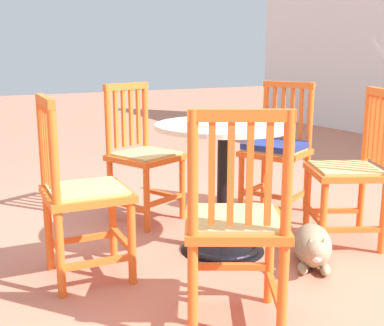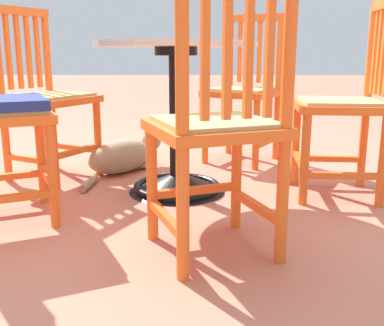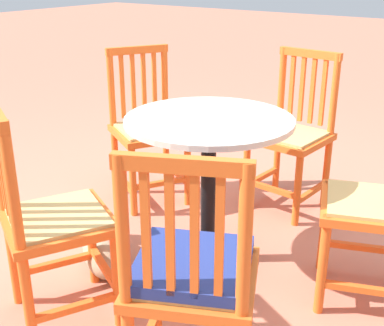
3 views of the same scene
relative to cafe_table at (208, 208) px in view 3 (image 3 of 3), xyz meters
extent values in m
plane|color=#C6755B|center=(0.07, 0.05, -0.28)|extent=(24.00, 24.00, 0.00)
cone|color=black|center=(0.00, 0.00, -0.23)|extent=(0.48, 0.48, 0.10)
torus|color=black|center=(0.00, 0.00, -0.26)|extent=(0.44, 0.44, 0.04)
cylinder|color=black|center=(0.00, 0.00, 0.09)|extent=(0.07, 0.07, 0.66)
cylinder|color=black|center=(0.00, 0.00, 0.40)|extent=(0.20, 0.20, 0.04)
cylinder|color=beige|center=(0.00, 0.00, 0.43)|extent=(0.76, 0.76, 0.02)
cylinder|color=orange|center=(-0.19, -0.59, -0.06)|extent=(0.04, 0.04, 0.45)
cylinder|color=orange|center=(0.14, -0.61, -0.06)|extent=(0.04, 0.04, 0.45)
cylinder|color=orange|center=(-0.22, -0.92, 0.17)|extent=(0.04, 0.04, 0.91)
cylinder|color=orange|center=(0.12, -0.95, 0.17)|extent=(0.04, 0.04, 0.91)
cube|color=orange|center=(-0.21, -0.75, -0.14)|extent=(0.06, 0.34, 0.03)
cube|color=orange|center=(0.13, -0.78, -0.14)|extent=(0.06, 0.34, 0.03)
cube|color=orange|center=(-0.03, -0.60, -0.11)|extent=(0.34, 0.06, 0.03)
cube|color=orange|center=(-0.04, -0.77, 0.15)|extent=(0.43, 0.43, 0.04)
cube|color=tan|center=(-0.04, -0.77, 0.17)|extent=(0.38, 0.38, 0.02)
cube|color=orange|center=(-0.15, -0.93, 0.40)|extent=(0.03, 0.02, 0.39)
cube|color=orange|center=(-0.09, -0.94, 0.40)|extent=(0.03, 0.02, 0.39)
cube|color=orange|center=(-0.02, -0.94, 0.40)|extent=(0.03, 0.02, 0.39)
cube|color=orange|center=(0.05, -0.95, 0.40)|extent=(0.03, 0.02, 0.39)
cube|color=orange|center=(-0.05, -0.94, 0.61)|extent=(0.38, 0.06, 0.04)
cylinder|color=orange|center=(0.45, -0.44, -0.06)|extent=(0.04, 0.04, 0.45)
cylinder|color=orange|center=(0.61, -0.15, -0.06)|extent=(0.04, 0.04, 0.45)
cylinder|color=orange|center=(0.74, -0.61, 0.17)|extent=(0.04, 0.04, 0.91)
cylinder|color=orange|center=(0.91, -0.31, 0.17)|extent=(0.04, 0.04, 0.91)
cube|color=orange|center=(0.59, -0.53, -0.14)|extent=(0.31, 0.19, 0.03)
cube|color=orange|center=(0.76, -0.23, -0.14)|extent=(0.31, 0.19, 0.03)
cube|color=orange|center=(0.53, -0.29, -0.11)|extent=(0.19, 0.31, 0.03)
cube|color=orange|center=(0.68, -0.38, 0.15)|extent=(0.55, 0.55, 0.04)
cube|color=tan|center=(0.68, -0.38, 0.17)|extent=(0.48, 0.48, 0.02)
cube|color=orange|center=(0.78, -0.55, 0.40)|extent=(0.03, 0.03, 0.39)
cube|color=orange|center=(0.81, -0.49, 0.40)|extent=(0.03, 0.03, 0.39)
cube|color=orange|center=(0.84, -0.43, 0.40)|extent=(0.03, 0.03, 0.39)
cube|color=orange|center=(0.88, -0.37, 0.40)|extent=(0.03, 0.03, 0.39)
cube|color=orange|center=(0.83, -0.46, 0.61)|extent=(0.21, 0.35, 0.04)
cylinder|color=orange|center=(0.32, 0.46, -0.06)|extent=(0.04, 0.04, 0.45)
cylinder|color=orange|center=(0.01, 0.61, -0.06)|extent=(0.04, 0.04, 0.45)
cylinder|color=orange|center=(0.47, 0.76, 0.17)|extent=(0.04, 0.04, 0.91)
cylinder|color=orange|center=(0.17, 0.91, 0.17)|extent=(0.04, 0.04, 0.91)
cube|color=orange|center=(0.39, 0.61, -0.14)|extent=(0.18, 0.32, 0.03)
cube|color=orange|center=(0.09, 0.76, -0.14)|extent=(0.18, 0.32, 0.03)
cube|color=orange|center=(0.17, 0.53, -0.11)|extent=(0.32, 0.18, 0.03)
cube|color=orange|center=(0.24, 0.69, 0.15)|extent=(0.54, 0.54, 0.04)
cube|color=tan|center=(0.24, 0.69, 0.17)|extent=(0.47, 0.47, 0.02)
cube|color=orange|center=(0.41, 0.79, 0.40)|extent=(0.03, 0.03, 0.39)
cube|color=orange|center=(0.35, 0.82, 0.40)|extent=(0.03, 0.03, 0.39)
cube|color=orange|center=(0.29, 0.85, 0.40)|extent=(0.03, 0.03, 0.39)
cube|color=orange|center=(0.23, 0.88, 0.40)|extent=(0.03, 0.03, 0.39)
cylinder|color=orange|center=(-0.18, 0.61, -0.06)|extent=(0.04, 0.04, 0.45)
cylinder|color=orange|center=(-0.49, 0.46, -0.06)|extent=(0.04, 0.04, 0.45)
cylinder|color=orange|center=(-0.33, 0.92, 0.17)|extent=(0.04, 0.04, 0.91)
cylinder|color=orange|center=(-0.64, 0.77, 0.17)|extent=(0.04, 0.04, 0.91)
cube|color=orange|center=(-0.34, 0.54, -0.11)|extent=(0.32, 0.17, 0.03)
cube|color=orange|center=(-0.41, 0.69, 0.15)|extent=(0.53, 0.53, 0.04)
cube|color=tan|center=(-0.41, 0.69, 0.17)|extent=(0.47, 0.47, 0.02)
cube|color=orange|center=(-0.39, 0.89, 0.40)|extent=(0.03, 0.03, 0.39)
cube|color=orange|center=(-0.45, 0.86, 0.40)|extent=(0.03, 0.03, 0.39)
cube|color=orange|center=(-0.51, 0.83, 0.40)|extent=(0.03, 0.03, 0.39)
cube|color=orange|center=(-0.57, 0.80, 0.40)|extent=(0.03, 0.03, 0.39)
cube|color=orange|center=(-0.48, 0.84, 0.61)|extent=(0.36, 0.19, 0.04)
cube|color=navy|center=(-0.41, 0.69, 0.20)|extent=(0.48, 0.48, 0.04)
cylinder|color=orange|center=(-0.61, 0.06, -0.06)|extent=(0.04, 0.04, 0.45)
cylinder|color=orange|center=(-0.48, -0.26, -0.06)|extent=(0.04, 0.04, 0.45)
cube|color=orange|center=(-0.76, 0.00, -0.14)|extent=(0.33, 0.15, 0.03)
cube|color=orange|center=(-0.64, -0.32, -0.14)|extent=(0.33, 0.15, 0.03)
cube|color=orange|center=(-0.54, -0.10, -0.11)|extent=(0.15, 0.33, 0.03)
cube|color=orange|center=(-0.70, -0.16, 0.15)|extent=(0.52, 0.52, 0.04)
cube|color=tan|center=(-0.70, -0.16, 0.17)|extent=(0.45, 0.45, 0.02)
ellipsoid|color=#9E896B|center=(0.37, 0.34, -0.19)|extent=(0.47, 0.43, 0.19)
ellipsoid|color=silver|center=(0.44, 0.28, -0.20)|extent=(0.23, 0.23, 0.14)
sphere|color=#9E896B|center=(0.56, 0.18, -0.13)|extent=(0.12, 0.12, 0.12)
ellipsoid|color=silver|center=(0.59, 0.16, -0.15)|extent=(0.07, 0.07, 0.04)
cone|color=#9E896B|center=(0.57, 0.22, -0.08)|extent=(0.04, 0.04, 0.04)
cone|color=#9E896B|center=(0.53, 0.17, -0.08)|extent=(0.04, 0.04, 0.04)
ellipsoid|color=#9E896B|center=(0.53, 0.28, -0.26)|extent=(0.13, 0.12, 0.05)
ellipsoid|color=#9E896B|center=(0.46, 0.20, -0.26)|extent=(0.13, 0.12, 0.05)
cylinder|color=#9E896B|center=(0.06, 0.46, -0.26)|extent=(0.22, 0.05, 0.04)
camera|label=1|loc=(2.24, -1.45, 0.81)|focal=46.25mm
camera|label=2|loc=(-2.23, -0.11, 0.40)|focal=43.41mm
camera|label=3|loc=(-1.22, 1.82, 1.10)|focal=48.05mm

